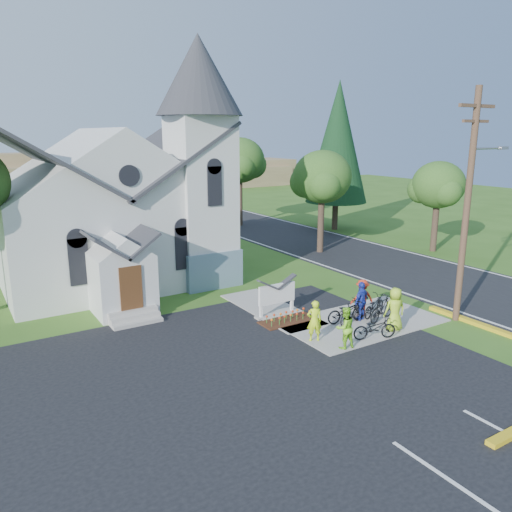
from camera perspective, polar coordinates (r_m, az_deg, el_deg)
ground at (r=21.41m, az=9.96°, el=-8.66°), size 120.00×120.00×0.00m
parking_lot at (r=16.27m, az=-4.46°, el=-16.08°), size 20.00×16.00×0.02m
road at (r=38.58m, az=6.23°, el=1.63°), size 8.00×90.00×0.02m
sidewalk at (r=22.70m, az=11.97°, el=-7.36°), size 7.00×4.00×0.05m
church at (r=28.34m, az=-15.70°, el=7.52°), size 12.35×12.00×13.00m
church_sign at (r=22.70m, az=2.40°, el=-4.37°), size 2.20×0.40×1.70m
flower_bed at (r=22.34m, az=3.68°, el=-7.39°), size 2.60×1.10×0.07m
utility_pole at (r=23.04m, az=23.13°, el=5.97°), size 3.45×0.28×10.00m
tree_road_near at (r=34.57m, az=7.58°, el=8.89°), size 4.00×4.00×7.05m
tree_road_mid at (r=44.67m, az=-1.87°, el=10.84°), size 4.40×4.40×7.80m
tree_road_far at (r=36.85m, az=20.12°, el=7.58°), size 3.60×3.60×6.30m
conifer at (r=43.23m, az=9.33°, el=12.70°), size 5.20×5.20×12.40m
distant_hills at (r=73.10m, az=-18.85°, el=8.45°), size 61.00×10.00×5.60m
cyclist_0 at (r=20.08m, az=6.69°, el=-7.35°), size 0.72×0.61×1.68m
bike_0 at (r=22.28m, az=10.29°, el=-6.25°), size 1.97×0.93×0.99m
cyclist_1 at (r=19.60m, az=10.12°, el=-8.06°), size 0.86×0.71×1.65m
bike_1 at (r=22.10m, az=10.91°, el=-6.41°), size 1.77×0.87×1.02m
cyclist_2 at (r=22.57m, az=11.94°, el=-5.04°), size 1.11×0.70×1.76m
bike_2 at (r=20.78m, az=13.40°, el=-7.99°), size 1.91×1.20×0.95m
cyclist_3 at (r=23.16m, az=12.03°, el=-4.66°), size 1.22×0.93×1.68m
bike_3 at (r=22.76m, az=14.21°, el=-5.83°), size 1.97×0.98×1.14m
cyclist_4 at (r=21.72m, az=15.59°, el=-5.87°), size 1.04×0.83×1.86m
bike_4 at (r=23.33m, az=13.35°, el=-5.54°), size 1.92×1.20×0.95m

